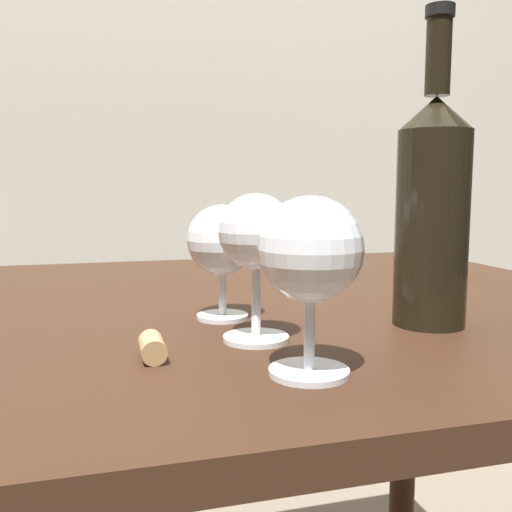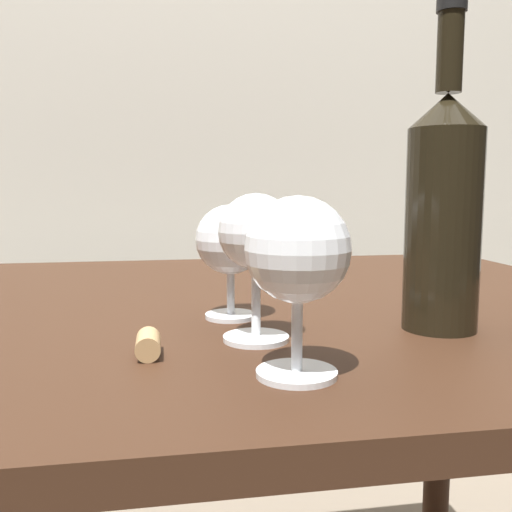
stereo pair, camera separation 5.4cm
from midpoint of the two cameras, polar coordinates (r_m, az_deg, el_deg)
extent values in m
cube|color=beige|center=(1.69, -8.79, 19.95)|extent=(5.00, 0.08, 2.60)
cube|color=#382114|center=(0.74, -6.70, -5.81)|extent=(1.29, 0.85, 0.03)
cylinder|color=#382114|center=(1.37, 19.04, -17.03)|extent=(0.06, 0.06, 0.74)
cylinder|color=white|center=(0.46, 7.52, -11.68)|extent=(0.07, 0.07, 0.00)
cylinder|color=white|center=(0.45, 7.60, -7.20)|extent=(0.01, 0.01, 0.07)
sphere|color=white|center=(0.44, 7.73, 0.65)|extent=(0.08, 0.08, 0.08)
ellipsoid|color=#380711|center=(0.44, 7.72, -0.02)|extent=(0.07, 0.07, 0.03)
cylinder|color=white|center=(0.56, 2.79, -8.30)|extent=(0.06, 0.06, 0.00)
cylinder|color=white|center=(0.55, 2.81, -4.09)|extent=(0.01, 0.01, 0.08)
sphere|color=white|center=(0.54, 2.85, 2.49)|extent=(0.07, 0.07, 0.07)
ellipsoid|color=beige|center=(0.54, 2.85, 2.43)|extent=(0.06, 0.06, 0.03)
cylinder|color=white|center=(0.65, -0.18, -6.06)|extent=(0.06, 0.06, 0.00)
cylinder|color=white|center=(0.64, -0.18, -3.26)|extent=(0.01, 0.01, 0.06)
sphere|color=white|center=(0.64, -0.18, 1.68)|extent=(0.08, 0.08, 0.08)
ellipsoid|color=#470A16|center=(0.64, -0.18, 1.17)|extent=(0.07, 0.07, 0.02)
cylinder|color=black|center=(0.62, 20.68, 2.38)|extent=(0.08, 0.08, 0.21)
cone|color=black|center=(0.63, 21.18, 13.52)|extent=(0.08, 0.08, 0.04)
cylinder|color=black|center=(0.64, 21.42, 18.57)|extent=(0.03, 0.03, 0.08)
cylinder|color=black|center=(0.65, 21.62, 22.47)|extent=(0.03, 0.03, 0.01)
cylinder|color=tan|center=(0.51, -7.86, -8.84)|extent=(0.02, 0.04, 0.02)
camera|label=1|loc=(0.03, -87.16, 0.36)|focal=39.68mm
camera|label=2|loc=(0.03, 92.84, -0.36)|focal=39.68mm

